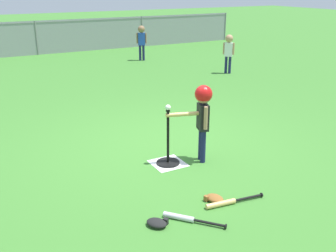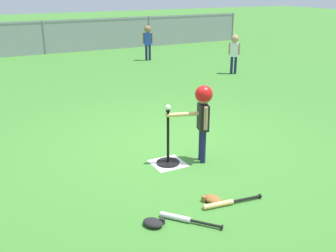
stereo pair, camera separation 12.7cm
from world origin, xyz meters
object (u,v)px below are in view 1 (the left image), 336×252
at_px(spare_bat_silver, 185,218).
at_px(glove_by_plate, 214,198).
at_px(fielder_deep_center, 229,49).
at_px(glove_near_bats, 157,223).
at_px(spare_bat_wood, 227,202).
at_px(batting_tee, 168,155).
at_px(fielder_deep_right, 142,38).
at_px(batter_child, 202,108).
at_px(baseball_on_tee, 168,107).

xyz_separation_m(spare_bat_silver, glove_by_plate, (0.50, 0.18, 0.01)).
xyz_separation_m(fielder_deep_center, glove_near_bats, (-5.08, -5.58, -0.64)).
bearing_deg(spare_bat_silver, spare_bat_wood, 4.72).
relative_size(spare_bat_wood, glove_by_plate, 2.87).
xyz_separation_m(spare_bat_wood, glove_by_plate, (-0.07, 0.13, 0.01)).
xyz_separation_m(batting_tee, glove_near_bats, (-0.82, -1.26, -0.10)).
bearing_deg(fielder_deep_right, spare_bat_wood, -109.29).
bearing_deg(batter_child, glove_near_bats, -138.63).
relative_size(baseball_on_tee, batter_child, 0.07).
bearing_deg(glove_near_bats, fielder_deep_right, 65.62).
height_order(batter_child, spare_bat_silver, batter_child).
distance_m(spare_bat_wood, glove_by_plate, 0.15).
bearing_deg(glove_near_bats, spare_bat_silver, -11.07).
relative_size(fielder_deep_center, spare_bat_wood, 1.45).
xyz_separation_m(baseball_on_tee, fielder_deep_right, (3.02, 7.22, -0.10)).
bearing_deg(fielder_deep_center, glove_near_bats, -132.32).
xyz_separation_m(fielder_deep_center, fielder_deep_right, (-1.24, 2.90, 0.03)).
xyz_separation_m(spare_bat_wood, glove_near_bats, (-0.87, 0.01, 0.01)).
relative_size(batter_child, glove_by_plate, 4.29).
height_order(batter_child, fielder_deep_center, batter_child).
relative_size(fielder_deep_right, glove_near_bats, 4.03).
bearing_deg(fielder_deep_right, batting_tee, -112.71).
bearing_deg(batter_child, baseball_on_tee, 162.79).
relative_size(fielder_deep_right, spare_bat_silver, 2.01).
bearing_deg(batting_tee, baseball_on_tee, 0.00).
height_order(fielder_deep_center, fielder_deep_right, fielder_deep_right).
distance_m(fielder_deep_center, glove_near_bats, 7.57).
distance_m(baseball_on_tee, spare_bat_silver, 1.62).
distance_m(fielder_deep_center, fielder_deep_right, 3.15).
distance_m(batting_tee, glove_by_plate, 1.14).
distance_m(fielder_deep_right, glove_by_plate, 8.92).
distance_m(batter_child, spare_bat_silver, 1.70).
bearing_deg(fielder_deep_center, spare_bat_wood, -126.97).
xyz_separation_m(batting_tee, baseball_on_tee, (0.00, 0.00, 0.68)).
bearing_deg(batter_child, fielder_deep_right, 70.74).
bearing_deg(fielder_deep_right, batter_child, -109.26).
distance_m(fielder_deep_center, glove_by_plate, 6.96).
bearing_deg(spare_bat_silver, glove_by_plate, 19.95).
distance_m(baseball_on_tee, batter_child, 0.47).
bearing_deg(fielder_deep_center, fielder_deep_right, 113.08).
bearing_deg(glove_by_plate, batting_tee, 88.91).
distance_m(batting_tee, spare_bat_wood, 1.28).
bearing_deg(glove_by_plate, spare_bat_silver, -160.05).
relative_size(baseball_on_tee, fielder_deep_center, 0.07).
bearing_deg(baseball_on_tee, batting_tee, 0.00).
bearing_deg(glove_by_plate, fielder_deep_center, 51.88).
distance_m(batting_tee, spare_bat_silver, 1.42).
bearing_deg(batting_tee, fielder_deep_center, 45.41).
bearing_deg(spare_bat_silver, glove_near_bats, 168.93).
height_order(fielder_deep_center, spare_bat_silver, fielder_deep_center).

